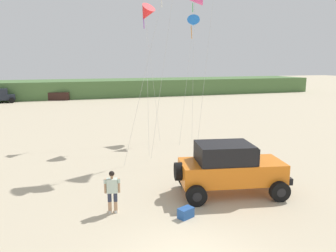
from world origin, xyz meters
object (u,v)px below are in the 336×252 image
at_px(distant_sedan, 56,96).
at_px(kite_yellow_diamond, 146,14).
at_px(kite_purple_stunt, 193,23).
at_px(jeep, 230,167).
at_px(cooler_box, 186,213).
at_px(person_watching, 112,189).

distance_m(distant_sedan, kite_yellow_diamond, 31.71).
bearing_deg(kite_purple_stunt, jeep, -104.53).
bearing_deg(cooler_box, distant_sedan, 73.08).
bearing_deg(jeep, person_watching, -177.42).
xyz_separation_m(jeep, cooler_box, (-2.63, -1.50, -1.01)).
xyz_separation_m(person_watching, kite_purple_stunt, (8.00, 11.37, 7.56)).
xyz_separation_m(person_watching, kite_yellow_diamond, (4.29, 10.95, 7.98)).
distance_m(person_watching, kite_purple_stunt, 15.83).
distance_m(cooler_box, kite_yellow_diamond, 15.13).
xyz_separation_m(jeep, kite_yellow_diamond, (-0.82, 10.72, 7.71)).
bearing_deg(jeep, kite_purple_stunt, 75.47).
bearing_deg(distant_sedan, person_watching, -72.80).
height_order(jeep, kite_yellow_diamond, kite_yellow_diamond).
height_order(distant_sedan, kite_purple_stunt, kite_purple_stunt).
relative_size(cooler_box, kite_purple_stunt, 0.06).
bearing_deg(jeep, cooler_box, -150.26).
distance_m(person_watching, kite_yellow_diamond, 14.21).
height_order(cooler_box, kite_purple_stunt, kite_purple_stunt).
distance_m(person_watching, cooler_box, 2.89).
bearing_deg(person_watching, cooler_box, -27.09).
distance_m(person_watching, distant_sedan, 40.93).
xyz_separation_m(distant_sedan, kite_yellow_diamond, (6.44, -29.92, 8.31)).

